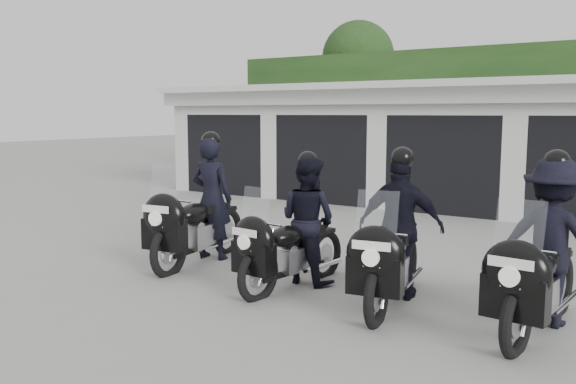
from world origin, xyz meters
The scene contains 7 objects.
ground centered at (0.00, 0.00, 0.00)m, with size 80.00×80.00×0.00m, color gray.
garage_block centered at (0.00, 8.06, 1.42)m, with size 16.40×6.80×2.96m.
background_vegetation centered at (0.37, 12.92, 2.77)m, with size 20.00×3.90×5.80m.
police_bike_a centered at (-1.47, -0.80, 0.81)m, with size 0.88×2.33×2.03m.
police_bike_b centered at (0.42, -1.00, 0.76)m, with size 0.88×2.08×1.81m.
police_bike_c centered at (1.78, -0.97, 0.81)m, with size 1.13×2.18×1.91m.
police_bike_d centered at (3.44, -0.93, 0.82)m, with size 1.21×2.22×1.94m.
Camera 1 is at (4.64, -7.57, 2.25)m, focal length 38.00 mm.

